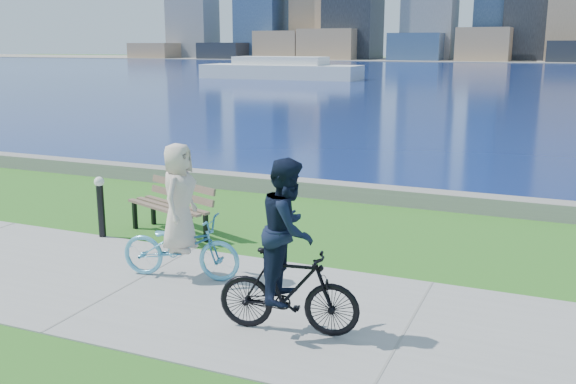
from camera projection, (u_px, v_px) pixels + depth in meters
name	position (u px, v px, depth m)	size (l,w,h in m)	color
ground	(405.00, 332.00, 7.71)	(320.00, 320.00, 0.00)	#256219
concrete_path	(405.00, 332.00, 7.71)	(80.00, 3.50, 0.02)	gray
seawall	(474.00, 203.00, 13.23)	(90.00, 0.50, 0.35)	slate
bay_water	(550.00, 74.00, 72.24)	(320.00, 131.00, 0.01)	navy
far_shore	(558.00, 61.00, 124.21)	(320.00, 30.00, 0.12)	gray
ferry_near	(280.00, 70.00, 62.60)	(15.74, 4.50, 2.14)	silver
park_bench	(173.00, 203.00, 11.59)	(1.92, 1.23, 0.94)	black
bollard_lamp	(101.00, 203.00, 11.34)	(0.18, 0.18, 1.11)	black
cyclist_woman	(180.00, 229.00, 9.31)	(0.93, 1.89, 2.00)	#58B0D7
cyclist_man	(288.00, 261.00, 7.49)	(0.75, 1.76, 2.11)	black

